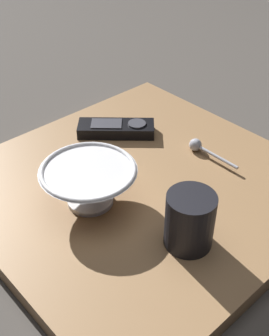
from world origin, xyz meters
name	(u,v)px	position (x,y,z in m)	size (l,w,h in m)	color
ground_plane	(140,195)	(0.00, 0.00, 0.00)	(6.00, 6.00, 0.00)	#47423D
table	(140,188)	(0.00, 0.00, 0.02)	(0.55, 0.54, 0.03)	#936D47
cereal_bowl	(89,183)	(-0.10, 0.02, 0.07)	(0.15, 0.15, 0.07)	silver
coffee_mug	(190,220)	(-0.04, -0.15, 0.07)	(0.07, 0.07, 0.09)	black
teaspoon	(198,146)	(0.14, -0.01, 0.04)	(0.02, 0.12, 0.02)	#A3A5B2
tv_remote_near	(116,129)	(0.07, 0.14, 0.04)	(0.14, 0.14, 0.03)	black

